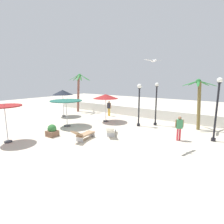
# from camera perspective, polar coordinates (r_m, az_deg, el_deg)

# --- Properties ---
(ground_plane) EXTENTS (56.00, 56.00, 0.00)m
(ground_plane) POSITION_cam_1_polar(r_m,az_deg,el_deg) (12.14, -8.30, -8.60)
(ground_plane) COLOR beige
(boundary_wall) EXTENTS (25.20, 0.30, 0.98)m
(boundary_wall) POSITION_cam_1_polar(r_m,az_deg,el_deg) (18.81, 9.84, -0.24)
(boundary_wall) COLOR silver
(boundary_wall) RESTS_ON ground_plane
(patio_umbrella_0) EXTENTS (2.63, 2.63, 2.36)m
(patio_umbrella_0) POSITION_cam_1_polar(r_m,az_deg,el_deg) (15.26, -14.67, 3.07)
(patio_umbrella_0) COLOR #333338
(patio_umbrella_0) RESTS_ON ground_plane
(patio_umbrella_1) EXTENTS (2.35, 2.35, 2.65)m
(patio_umbrella_1) POSITION_cam_1_polar(r_m,az_deg,el_deg) (16.42, -2.07, 5.01)
(patio_umbrella_1) COLOR #333338
(patio_umbrella_1) RESTS_ON ground_plane
(patio_umbrella_2) EXTENTS (2.13, 2.13, 2.90)m
(patio_umbrella_2) POSITION_cam_1_polar(r_m,az_deg,el_deg) (19.57, -15.74, 6.12)
(patio_umbrella_2) COLOR #333338
(patio_umbrella_2) RESTS_ON ground_plane
(patio_umbrella_3) EXTENTS (2.01, 2.01, 2.51)m
(patio_umbrella_3) POSITION_cam_1_polar(r_m,az_deg,el_deg) (12.73, -31.53, 0.87)
(patio_umbrella_3) COLOR #333338
(patio_umbrella_3) RESTS_ON ground_plane
(palm_tree_0) EXTENTS (2.68, 2.41, 4.64)m
(palm_tree_0) POSITION_cam_1_polar(r_m,az_deg,el_deg) (21.91, -10.74, 7.73)
(palm_tree_0) COLOR brown
(palm_tree_0) RESTS_ON ground_plane
(palm_tree_1) EXTENTS (2.36, 2.55, 4.01)m
(palm_tree_1) POSITION_cam_1_polar(r_m,az_deg,el_deg) (15.29, 26.33, 4.31)
(palm_tree_1) COLOR brown
(palm_tree_1) RESTS_ON ground_plane
(lamp_post_0) EXTENTS (0.33, 0.33, 4.08)m
(lamp_post_0) POSITION_cam_1_polar(r_m,az_deg,el_deg) (12.85, 30.93, 1.83)
(lamp_post_0) COLOR black
(lamp_post_0) RESTS_ON ground_plane
(lamp_post_1) EXTENTS (0.33, 0.33, 3.69)m
(lamp_post_1) POSITION_cam_1_polar(r_m,az_deg,el_deg) (15.55, 14.15, 3.42)
(lamp_post_1) COLOR black
(lamp_post_1) RESTS_ON ground_plane
(lamp_post_2) EXTENTS (0.38, 0.38, 3.60)m
(lamp_post_2) POSITION_cam_1_polar(r_m,az_deg,el_deg) (14.95, 8.81, 4.02)
(lamp_post_2) COLOR black
(lamp_post_2) RESTS_ON ground_plane
(lounge_chair_0) EXTENTS (1.42, 1.90, 0.84)m
(lounge_chair_0) POSITION_cam_1_polar(r_m,az_deg,el_deg) (12.63, -0.25, -5.84)
(lounge_chair_0) COLOR #B7B7BC
(lounge_chair_0) RESTS_ON ground_plane
(lounge_chair_1) EXTENTS (0.75, 1.92, 0.83)m
(lounge_chair_1) POSITION_cam_1_polar(r_m,az_deg,el_deg) (11.82, -9.27, -7.12)
(lounge_chair_1) COLOR #B7B7BC
(lounge_chair_1) RESTS_ON ground_plane
(guest_0) EXTENTS (0.56, 0.25, 1.66)m
(guest_0) POSITION_cam_1_polar(r_m,az_deg,el_deg) (19.20, -0.97, 1.70)
(guest_0) COLOR gold
(guest_0) RESTS_ON ground_plane
(guest_1) EXTENTS (0.46, 0.41, 1.62)m
(guest_1) POSITION_cam_1_polar(r_m,az_deg,el_deg) (12.24, 20.99, -4.26)
(guest_1) COLOR #D8333F
(guest_1) RESTS_ON ground_plane
(seagull_0) EXTENTS (0.51, 1.24, 0.14)m
(seagull_0) POSITION_cam_1_polar(r_m,az_deg,el_deg) (10.20, 13.31, 15.93)
(seagull_0) COLOR white
(planter) EXTENTS (0.70, 0.70, 0.85)m
(planter) POSITION_cam_1_polar(r_m,az_deg,el_deg) (13.14, -18.87, -5.83)
(planter) COLOR brown
(planter) RESTS_ON ground_plane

